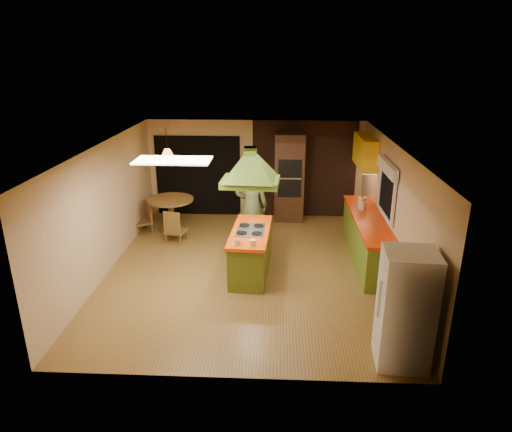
# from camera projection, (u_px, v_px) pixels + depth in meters

# --- Properties ---
(ground) EXTENTS (6.50, 6.50, 0.00)m
(ground) POSITION_uv_depth(u_px,v_px,m) (248.00, 269.00, 9.15)
(ground) COLOR olive
(ground) RESTS_ON ground
(room_walls) EXTENTS (5.50, 6.50, 6.50)m
(room_walls) POSITION_uv_depth(u_px,v_px,m) (247.00, 210.00, 8.73)
(room_walls) COLOR beige
(room_walls) RESTS_ON ground
(ceiling_plane) EXTENTS (6.50, 6.50, 0.00)m
(ceiling_plane) POSITION_uv_depth(u_px,v_px,m) (247.00, 145.00, 8.30)
(ceiling_plane) COLOR silver
(ceiling_plane) RESTS_ON room_walls
(brick_panel) EXTENTS (2.64, 0.03, 2.50)m
(brick_panel) POSITION_uv_depth(u_px,v_px,m) (304.00, 170.00, 11.71)
(brick_panel) COLOR #381E14
(brick_panel) RESTS_ON ground
(nook_opening) EXTENTS (2.20, 0.03, 2.10)m
(nook_opening) POSITION_uv_depth(u_px,v_px,m) (198.00, 176.00, 11.90)
(nook_opening) COLOR black
(nook_opening) RESTS_ON ground
(right_counter) EXTENTS (0.62, 3.05, 0.92)m
(right_counter) POSITION_uv_depth(u_px,v_px,m) (367.00, 238.00, 9.45)
(right_counter) COLOR olive
(right_counter) RESTS_ON ground
(upper_cabinets) EXTENTS (0.34, 1.40, 0.70)m
(upper_cabinets) POSITION_uv_depth(u_px,v_px,m) (365.00, 152.00, 10.44)
(upper_cabinets) COLOR yellow
(upper_cabinets) RESTS_ON room_walls
(window_right) EXTENTS (0.12, 1.35, 1.06)m
(window_right) POSITION_uv_depth(u_px,v_px,m) (388.00, 180.00, 8.81)
(window_right) COLOR black
(window_right) RESTS_ON room_walls
(fluor_panel) EXTENTS (1.20, 0.60, 0.03)m
(fluor_panel) POSITION_uv_depth(u_px,v_px,m) (173.00, 160.00, 7.23)
(fluor_panel) COLOR white
(fluor_panel) RESTS_ON ceiling_plane
(kitchen_island) EXTENTS (0.81, 1.82, 0.91)m
(kitchen_island) POSITION_uv_depth(u_px,v_px,m) (251.00, 251.00, 8.86)
(kitchen_island) COLOR #616B1A
(kitchen_island) RESTS_ON ground
(range_hood) EXTENTS (1.09, 0.82, 0.80)m
(range_hood) POSITION_uv_depth(u_px,v_px,m) (250.00, 161.00, 8.25)
(range_hood) COLOR #51701C
(range_hood) RESTS_ON ceiling_plane
(man) EXTENTS (0.71, 0.48, 1.92)m
(man) POSITION_uv_depth(u_px,v_px,m) (252.00, 206.00, 9.85)
(man) COLOR #48532C
(man) RESTS_ON ground
(refrigerator) EXTENTS (0.73, 0.70, 1.68)m
(refrigerator) POSITION_uv_depth(u_px,v_px,m) (405.00, 309.00, 6.15)
(refrigerator) COLOR white
(refrigerator) RESTS_ON ground
(wall_oven) EXTENTS (0.75, 0.62, 2.23)m
(wall_oven) POSITION_uv_depth(u_px,v_px,m) (289.00, 177.00, 11.50)
(wall_oven) COLOR #4D2C18
(wall_oven) RESTS_ON ground
(dining_table) EXTENTS (1.09, 1.09, 0.81)m
(dining_table) POSITION_uv_depth(u_px,v_px,m) (171.00, 208.00, 10.93)
(dining_table) COLOR brown
(dining_table) RESTS_ON ground
(chair_left) EXTENTS (0.56, 0.56, 0.74)m
(chair_left) POSITION_uv_depth(u_px,v_px,m) (142.00, 217.00, 10.93)
(chair_left) COLOR brown
(chair_left) RESTS_ON ground
(chair_near) EXTENTS (0.51, 0.51, 0.77)m
(chair_near) POSITION_uv_depth(u_px,v_px,m) (176.00, 225.00, 10.37)
(chair_near) COLOR brown
(chair_near) RESTS_ON ground
(pendant_lamp) EXTENTS (0.44, 0.44, 0.22)m
(pendant_lamp) POSITION_uv_depth(u_px,v_px,m) (167.00, 154.00, 10.48)
(pendant_lamp) COLOR #FF9E3F
(pendant_lamp) RESTS_ON ceiling_plane
(canister_large) EXTENTS (0.18, 0.18, 0.25)m
(canister_large) POSITION_uv_depth(u_px,v_px,m) (362.00, 203.00, 9.82)
(canister_large) COLOR beige
(canister_large) RESTS_ON right_counter
(canister_medium) EXTENTS (0.17, 0.17, 0.20)m
(canister_medium) POSITION_uv_depth(u_px,v_px,m) (363.00, 205.00, 9.72)
(canister_medium) COLOR beige
(canister_medium) RESTS_ON right_counter
(canister_small) EXTENTS (0.12, 0.12, 0.15)m
(canister_small) POSITION_uv_depth(u_px,v_px,m) (361.00, 203.00, 9.97)
(canister_small) COLOR #FFF3CD
(canister_small) RESTS_ON right_counter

